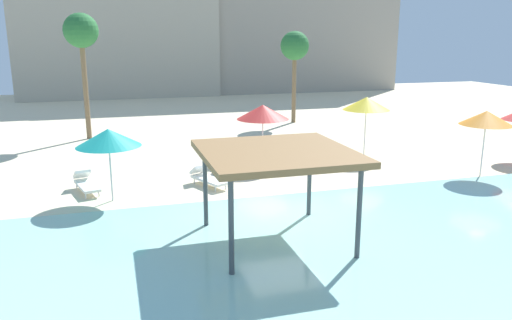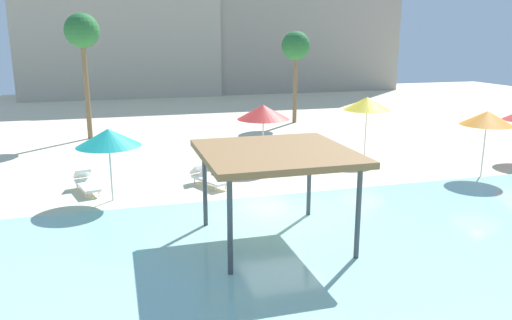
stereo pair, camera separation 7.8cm
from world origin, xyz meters
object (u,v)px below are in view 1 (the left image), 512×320
(beach_umbrella_red_1, at_px, (263,112))
(beach_umbrella_yellow_4, at_px, (366,104))
(lounge_chair_2, at_px, (221,162))
(beach_umbrella_teal_0, at_px, (108,138))
(lounge_chair_0, at_px, (207,177))
(beach_umbrella_orange_2, at_px, (486,118))
(lounge_chair_1, at_px, (86,183))
(shade_pavilion, at_px, (276,156))
(palm_tree_0, at_px, (81,34))
(palm_tree_1, at_px, (295,48))

(beach_umbrella_red_1, relative_size, beach_umbrella_yellow_4, 0.94)
(beach_umbrella_yellow_4, height_order, lounge_chair_2, beach_umbrella_yellow_4)
(beach_umbrella_teal_0, relative_size, lounge_chair_0, 1.33)
(lounge_chair_0, distance_m, lounge_chair_2, 2.44)
(beach_umbrella_red_1, relative_size, beach_umbrella_orange_2, 0.99)
(beach_umbrella_orange_2, distance_m, lounge_chair_1, 16.23)
(beach_umbrella_red_1, height_order, beach_umbrella_yellow_4, beach_umbrella_yellow_4)
(shade_pavilion, xyz_separation_m, palm_tree_0, (-5.66, 17.12, 3.32))
(shade_pavilion, distance_m, palm_tree_0, 18.33)
(lounge_chair_1, relative_size, palm_tree_1, 0.33)
(shade_pavilion, xyz_separation_m, lounge_chair_1, (-5.43, 6.53, -2.21))
(palm_tree_1, bearing_deg, beach_umbrella_red_1, -117.24)
(beach_umbrella_teal_0, xyz_separation_m, beach_umbrella_yellow_4, (11.97, 3.66, 0.29))
(beach_umbrella_teal_0, bearing_deg, palm_tree_0, 95.61)
(shade_pavilion, height_order, lounge_chair_0, shade_pavilion)
(lounge_chair_1, bearing_deg, palm_tree_0, 165.84)
(shade_pavilion, bearing_deg, palm_tree_0, 108.31)
(beach_umbrella_yellow_4, height_order, palm_tree_1, palm_tree_1)
(shade_pavilion, xyz_separation_m, lounge_chair_0, (-0.87, 6.02, -2.21))
(beach_umbrella_red_1, relative_size, lounge_chair_0, 1.39)
(lounge_chair_1, bearing_deg, beach_umbrella_orange_2, 66.07)
(beach_umbrella_yellow_4, height_order, lounge_chair_0, beach_umbrella_yellow_4)
(beach_umbrella_teal_0, bearing_deg, lounge_chair_1, 123.86)
(shade_pavilion, distance_m, beach_umbrella_orange_2, 11.26)
(beach_umbrella_orange_2, xyz_separation_m, lounge_chair_1, (-15.91, 2.39, -2.15))
(shade_pavilion, xyz_separation_m, beach_umbrella_red_1, (2.23, 8.65, -0.11))
(beach_umbrella_teal_0, bearing_deg, shade_pavilion, -48.76)
(beach_umbrella_teal_0, height_order, beach_umbrella_yellow_4, beach_umbrella_yellow_4)
(beach_umbrella_orange_2, bearing_deg, beach_umbrella_red_1, 151.31)
(lounge_chair_2, bearing_deg, beach_umbrella_yellow_4, 65.46)
(lounge_chair_1, bearing_deg, palm_tree_1, 118.50)
(beach_umbrella_teal_0, xyz_separation_m, beach_umbrella_red_1, (6.72, 3.54, 0.12))
(shade_pavilion, distance_m, lounge_chair_0, 6.47)
(beach_umbrella_teal_0, height_order, beach_umbrella_orange_2, beach_umbrella_orange_2)
(shade_pavilion, relative_size, beach_umbrella_orange_2, 1.48)
(beach_umbrella_orange_2, bearing_deg, palm_tree_1, 100.94)
(beach_umbrella_yellow_4, xyz_separation_m, palm_tree_0, (-13.14, 8.34, 3.25))
(beach_umbrella_orange_2, xyz_separation_m, lounge_chair_0, (-11.34, 1.88, -2.15))
(lounge_chair_1, bearing_deg, lounge_chair_0, 68.23)
(lounge_chair_2, bearing_deg, beach_umbrella_red_1, 73.06)
(shade_pavilion, bearing_deg, beach_umbrella_yellow_4, 49.56)
(shade_pavilion, height_order, beach_umbrella_teal_0, shade_pavilion)
(beach_umbrella_red_1, xyz_separation_m, lounge_chair_0, (-3.10, -2.63, -2.09))
(lounge_chair_0, distance_m, lounge_chair_1, 4.59)
(beach_umbrella_teal_0, bearing_deg, lounge_chair_2, 33.60)
(beach_umbrella_yellow_4, relative_size, lounge_chair_0, 1.48)
(shade_pavilion, bearing_deg, lounge_chair_0, 98.21)
(lounge_chair_0, height_order, lounge_chair_2, same)
(lounge_chair_0, relative_size, lounge_chair_2, 1.01)
(beach_umbrella_red_1, xyz_separation_m, lounge_chair_2, (-2.04, -0.43, -2.09))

